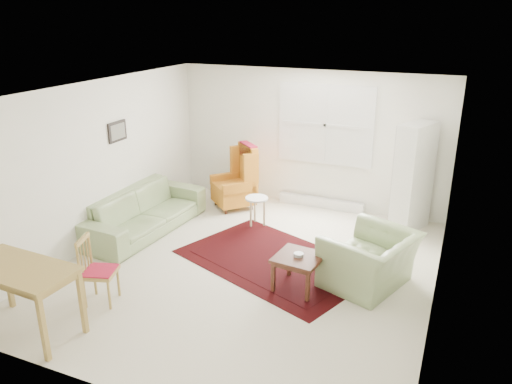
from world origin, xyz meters
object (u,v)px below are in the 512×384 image
at_px(cabinet, 413,177).
at_px(desk_chair, 100,271).
at_px(coffee_table, 298,272).
at_px(sofa, 143,204).
at_px(stool, 257,211).
at_px(wingback_chair, 233,177).
at_px(armchair, 370,255).
at_px(desk, 24,300).

distance_m(cabinet, desk_chair, 5.06).
bearing_deg(cabinet, coffee_table, -89.60).
xyz_separation_m(sofa, stool, (1.62, 0.93, -0.22)).
distance_m(wingback_chair, desk_chair, 3.55).
xyz_separation_m(sofa, armchair, (3.76, -0.30, -0.03)).
xyz_separation_m(coffee_table, cabinet, (1.09, 2.59, 0.66)).
height_order(stool, desk_chair, desk_chair).
distance_m(sofa, armchair, 3.78).
relative_size(armchair, wingback_chair, 0.96).
bearing_deg(armchair, cabinet, -167.20).
bearing_deg(sofa, stool, -56.45).
bearing_deg(desk, coffee_table, 39.88).
relative_size(coffee_table, desk_chair, 0.66).
distance_m(wingback_chair, coffee_table, 3.07).
bearing_deg(sofa, desk_chair, -155.17).
xyz_separation_m(cabinet, desk, (-3.61, -4.70, -0.48)).
bearing_deg(cabinet, armchair, -73.63).
distance_m(sofa, desk_chair, 2.18).
distance_m(desk, desk_chair, 0.91).
bearing_deg(coffee_table, sofa, 165.57).
relative_size(armchair, desk, 0.87).
height_order(armchair, desk_chair, armchair).
xyz_separation_m(armchair, coffee_table, (-0.83, -0.45, -0.21)).
bearing_deg(cabinet, wingback_chair, -150.99).
bearing_deg(wingback_chair, armchair, 9.38).
bearing_deg(armchair, sofa, -75.02).
xyz_separation_m(sofa, coffee_table, (2.93, -0.75, -0.24)).
xyz_separation_m(wingback_chair, stool, (0.72, -0.59, -0.34)).
bearing_deg(coffee_table, armchair, 28.40).
bearing_deg(wingback_chair, desk_chair, -50.05).
bearing_deg(coffee_table, desk_chair, -149.29).
bearing_deg(coffee_table, stool, 127.84).
bearing_deg(desk_chair, armchair, -77.24).
xyz_separation_m(sofa, desk, (0.41, -2.86, -0.06)).
distance_m(sofa, stool, 1.88).
relative_size(desk, desk_chair, 1.49).
bearing_deg(armchair, coffee_table, -42.01).
distance_m(armchair, desk, 4.22).
xyz_separation_m(wingback_chair, desk_chair, (-0.12, -3.55, -0.16)).
bearing_deg(stool, coffee_table, -52.16).
height_order(wingback_chair, stool, wingback_chair).
distance_m(wingback_chair, desk, 4.41).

